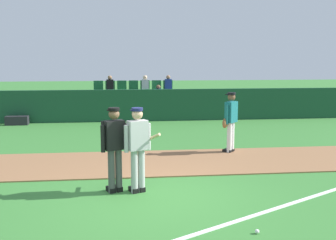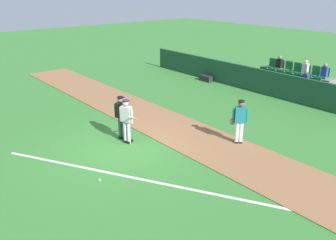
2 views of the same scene
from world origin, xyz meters
The scene contains 10 objects.
ground_plane centered at (0.00, 0.00, 0.00)m, with size 80.00×80.00×0.00m, color #387A33.
infield_dirt_path centered at (0.00, 2.62, 0.01)m, with size 28.00×2.68×0.03m, color #936642.
foul_line_chalk centered at (3.00, -0.50, 0.01)m, with size 12.00×0.10×0.01m, color white.
dugout_fence centered at (0.00, 9.82, 0.69)m, with size 20.00×0.16×1.38m, color #19472D.
stadium_bleachers centered at (0.02, 11.28, 0.51)m, with size 4.45×2.10×1.90m.
batter_grey_jersey centered at (-0.25, 0.31, 0.97)m, with size 0.75×0.69×1.76m.
umpire_home_plate centered at (-0.73, 0.39, 1.00)m, with size 0.55×0.43×1.76m.
runner_teal_jersey centered at (2.54, 3.55, 0.96)m, with size 0.55×0.51×1.76m.
baseball centered at (1.53, -1.94, 0.04)m, with size 0.07×0.07×0.07m, color white.
equipment_bag centered at (-4.85, 9.37, 0.18)m, with size 0.90×0.36×0.36m, color #232328.
Camera 1 is at (-0.56, -7.95, 2.78)m, focal length 44.26 mm.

